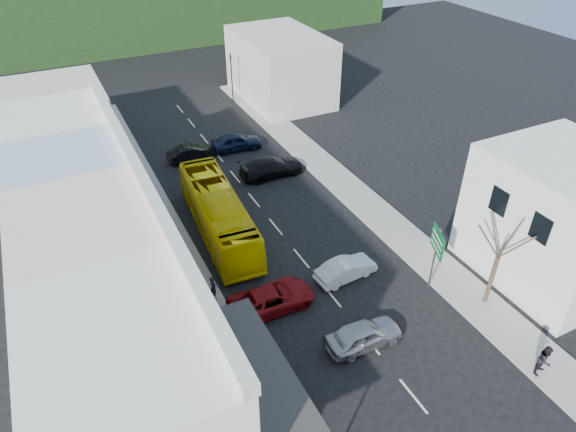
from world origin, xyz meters
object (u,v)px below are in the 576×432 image
object	(u,v)px
direction_sign	(434,259)
traffic_signal	(232,78)
car_white	(346,269)
pedestrian_right	(545,361)
street_tree	(498,257)
car_red	(272,299)
bus	(218,214)
car_silver	(364,335)
pedestrian_left	(213,287)

from	to	relation	value
direction_sign	traffic_signal	world-z (taller)	traffic_signal
car_white	pedestrian_right	xyz separation A→B (m)	(5.08, -10.89, 0.30)
street_tree	traffic_signal	bearing A→B (deg)	93.36
car_red	pedestrian_right	bearing A→B (deg)	-136.42
traffic_signal	street_tree	bearing A→B (deg)	107.58
car_white	car_red	world-z (taller)	same
car_red	traffic_signal	world-z (taller)	traffic_signal
pedestrian_right	traffic_signal	bearing A→B (deg)	76.25
bus	car_silver	world-z (taller)	bus
bus	car_red	bearing A→B (deg)	-84.63
bus	car_red	distance (m)	8.49
direction_sign	street_tree	distance (m)	3.62
street_tree	traffic_signal	xyz separation A→B (m)	(-2.11, 35.86, -0.85)
car_red	direction_sign	distance (m)	9.99
car_red	street_tree	size ratio (longest dim) A/B	0.65
car_red	traffic_signal	size ratio (longest dim) A/B	0.86
pedestrian_left	direction_sign	distance (m)	13.31
direction_sign	car_silver	bearing A→B (deg)	-139.26
car_silver	pedestrian_right	xyz separation A→B (m)	(7.13, -5.75, 0.30)
bus	traffic_signal	size ratio (longest dim) A/B	2.16
car_silver	car_red	bearing A→B (deg)	35.79
car_white	car_red	bearing A→B (deg)	88.60
car_white	traffic_signal	bearing A→B (deg)	-12.90
pedestrian_left	pedestrian_right	distance (m)	18.33
car_silver	pedestrian_left	bearing A→B (deg)	42.96
bus	car_silver	distance (m)	13.71
car_white	street_tree	bearing A→B (deg)	-137.19
bus	pedestrian_right	world-z (taller)	bus
bus	street_tree	size ratio (longest dim) A/B	1.64
pedestrian_right	street_tree	distance (m)	5.90
bus	car_white	distance (m)	9.82
pedestrian_right	bus	bearing A→B (deg)	104.07
car_white	pedestrian_left	world-z (taller)	pedestrian_left
pedestrian_left	pedestrian_right	bearing A→B (deg)	-125.21
car_red	direction_sign	world-z (taller)	direction_sign
car_silver	direction_sign	distance (m)	6.73
pedestrian_left	car_red	bearing A→B (deg)	-118.35
car_white	car_red	xyz separation A→B (m)	(-5.31, -0.33, 0.00)
pedestrian_left	traffic_signal	world-z (taller)	traffic_signal
pedestrian_right	direction_sign	size ratio (longest dim) A/B	0.38
bus	direction_sign	size ratio (longest dim) A/B	2.62
pedestrian_right	direction_sign	world-z (taller)	direction_sign
direction_sign	traffic_signal	distance (m)	33.24
car_white	street_tree	world-z (taller)	street_tree
bus	traffic_signal	bearing A→B (deg)	70.56
pedestrian_left	street_tree	size ratio (longest dim) A/B	0.24
bus	pedestrian_left	distance (m)	6.87
pedestrian_left	direction_sign	xyz separation A→B (m)	(12.33, -4.88, 1.21)
car_red	pedestrian_left	world-z (taller)	pedestrian_left
pedestrian_left	direction_sign	world-z (taller)	direction_sign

